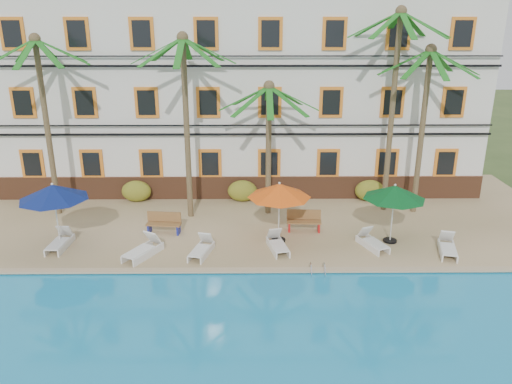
{
  "coord_description": "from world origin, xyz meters",
  "views": [
    {
      "loc": [
        0.62,
        -17.43,
        9.17
      ],
      "look_at": [
        0.8,
        3.0,
        2.0
      ],
      "focal_mm": 35.0,
      "sensor_mm": 36.0,
      "label": 1
    }
  ],
  "objects_px": {
    "palm_a": "(44,102)",
    "umbrella_green": "(395,193)",
    "lounger_d": "(278,244)",
    "lounger_f": "(448,247)",
    "umbrella_red": "(279,191)",
    "bench_left": "(164,223)",
    "lounger_a": "(60,242)",
    "pool_ladder": "(317,272)",
    "palm_b": "(185,103)",
    "palm_e": "(425,107)",
    "lounger_c": "(202,249)",
    "umbrella_blue": "(53,192)",
    "bench_right": "(304,220)",
    "palm_c": "(269,128)",
    "lounger_e": "(372,242)",
    "lounger_b": "(144,249)",
    "palm_d": "(394,87)"
  },
  "relations": [
    {
      "from": "lounger_b",
      "to": "lounger_f",
      "type": "relative_size",
      "value": 1.08
    },
    {
      "from": "palm_e",
      "to": "bench_left",
      "type": "bearing_deg",
      "value": -168.21
    },
    {
      "from": "palm_a",
      "to": "umbrella_green",
      "type": "height_order",
      "value": "palm_a"
    },
    {
      "from": "palm_c",
      "to": "umbrella_red",
      "type": "xyz_separation_m",
      "value": [
        0.35,
        -3.23,
        -1.92
      ]
    },
    {
      "from": "palm_b",
      "to": "lounger_e",
      "type": "distance_m",
      "value": 9.99
    },
    {
      "from": "palm_c",
      "to": "lounger_f",
      "type": "xyz_separation_m",
      "value": [
        7.04,
        -4.44,
        -3.89
      ]
    },
    {
      "from": "umbrella_red",
      "to": "bench_left",
      "type": "xyz_separation_m",
      "value": [
        -4.95,
        0.91,
        -1.77
      ]
    },
    {
      "from": "umbrella_green",
      "to": "palm_b",
      "type": "bearing_deg",
      "value": 161.34
    },
    {
      "from": "palm_a",
      "to": "lounger_c",
      "type": "distance_m",
      "value": 9.99
    },
    {
      "from": "lounger_d",
      "to": "lounger_f",
      "type": "xyz_separation_m",
      "value": [
        6.78,
        -0.36,
        0.01
      ]
    },
    {
      "from": "palm_a",
      "to": "lounger_a",
      "type": "bearing_deg",
      "value": -69.12
    },
    {
      "from": "palm_b",
      "to": "bench_left",
      "type": "bearing_deg",
      "value": -115.32
    },
    {
      "from": "palm_c",
      "to": "palm_d",
      "type": "bearing_deg",
      "value": 4.04
    },
    {
      "from": "lounger_c",
      "to": "bench_left",
      "type": "distance_m",
      "value": 2.84
    },
    {
      "from": "palm_e",
      "to": "umbrella_green",
      "type": "bearing_deg",
      "value": -120.56
    },
    {
      "from": "palm_a",
      "to": "lounger_c",
      "type": "height_order",
      "value": "palm_a"
    },
    {
      "from": "umbrella_green",
      "to": "bench_left",
      "type": "bearing_deg",
      "value": 174.04
    },
    {
      "from": "bench_left",
      "to": "pool_ladder",
      "type": "relative_size",
      "value": 2.08
    },
    {
      "from": "palm_c",
      "to": "lounger_e",
      "type": "relative_size",
      "value": 3.64
    },
    {
      "from": "bench_right",
      "to": "lounger_e",
      "type": "bearing_deg",
      "value": -33.97
    },
    {
      "from": "lounger_f",
      "to": "pool_ladder",
      "type": "distance_m",
      "value": 5.62
    },
    {
      "from": "palm_c",
      "to": "lounger_f",
      "type": "bearing_deg",
      "value": -32.25
    },
    {
      "from": "umbrella_blue",
      "to": "umbrella_green",
      "type": "bearing_deg",
      "value": 1.41
    },
    {
      "from": "lounger_a",
      "to": "pool_ladder",
      "type": "relative_size",
      "value": 2.32
    },
    {
      "from": "palm_b",
      "to": "bench_left",
      "type": "xyz_separation_m",
      "value": [
        -0.92,
        -1.94,
        -4.9
      ]
    },
    {
      "from": "lounger_f",
      "to": "palm_b",
      "type": "bearing_deg",
      "value": 159.3
    },
    {
      "from": "lounger_a",
      "to": "bench_right",
      "type": "distance_m",
      "value": 10.29
    },
    {
      "from": "lounger_c",
      "to": "lounger_f",
      "type": "height_order",
      "value": "lounger_f"
    },
    {
      "from": "palm_b",
      "to": "pool_ladder",
      "type": "bearing_deg",
      "value": -46.36
    },
    {
      "from": "lounger_c",
      "to": "lounger_b",
      "type": "bearing_deg",
      "value": -177.48
    },
    {
      "from": "palm_e",
      "to": "bench_left",
      "type": "relative_size",
      "value": 5.08
    },
    {
      "from": "bench_right",
      "to": "palm_d",
      "type": "bearing_deg",
      "value": 31.19
    },
    {
      "from": "palm_d",
      "to": "lounger_f",
      "type": "relative_size",
      "value": 5.27
    },
    {
      "from": "lounger_c",
      "to": "lounger_d",
      "type": "bearing_deg",
      "value": 7.55
    },
    {
      "from": "lounger_f",
      "to": "pool_ladder",
      "type": "bearing_deg",
      "value": -164.12
    },
    {
      "from": "umbrella_red",
      "to": "lounger_b",
      "type": "bearing_deg",
      "value": -165.98
    },
    {
      "from": "lounger_c",
      "to": "umbrella_blue",
      "type": "bearing_deg",
      "value": 172.17
    },
    {
      "from": "palm_a",
      "to": "bench_right",
      "type": "height_order",
      "value": "palm_a"
    },
    {
      "from": "lounger_f",
      "to": "bench_right",
      "type": "xyz_separation_m",
      "value": [
        -5.52,
        2.32,
        0.21
      ]
    },
    {
      "from": "umbrella_green",
      "to": "pool_ladder",
      "type": "distance_m",
      "value": 4.83
    },
    {
      "from": "palm_e",
      "to": "umbrella_green",
      "type": "height_order",
      "value": "palm_e"
    },
    {
      "from": "lounger_d",
      "to": "bench_right",
      "type": "bearing_deg",
      "value": 57.21
    },
    {
      "from": "palm_c",
      "to": "lounger_b",
      "type": "distance_m",
      "value": 7.85
    },
    {
      "from": "lounger_b",
      "to": "lounger_e",
      "type": "height_order",
      "value": "lounger_b"
    },
    {
      "from": "palm_c",
      "to": "umbrella_red",
      "type": "height_order",
      "value": "palm_c"
    },
    {
      "from": "umbrella_red",
      "to": "bench_left",
      "type": "relative_size",
      "value": 1.7
    },
    {
      "from": "palm_e",
      "to": "lounger_a",
      "type": "xyz_separation_m",
      "value": [
        -15.69,
        -3.92,
        -4.81
      ]
    },
    {
      "from": "umbrella_blue",
      "to": "pool_ladder",
      "type": "distance_m",
      "value": 10.83
    },
    {
      "from": "umbrella_red",
      "to": "lounger_e",
      "type": "height_order",
      "value": "umbrella_red"
    },
    {
      "from": "palm_d",
      "to": "bench_left",
      "type": "distance_m",
      "value": 11.99
    }
  ]
}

